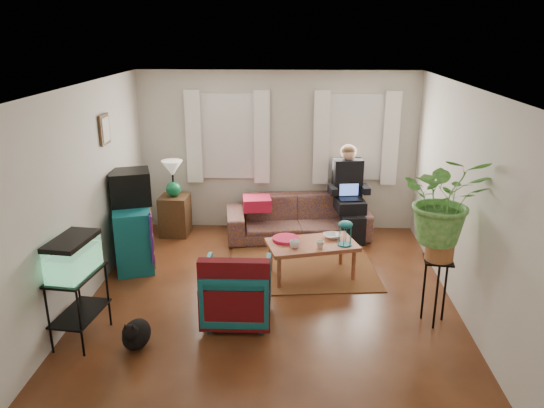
{
  "coord_description": "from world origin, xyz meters",
  "views": [
    {
      "loc": [
        0.28,
        -5.95,
        3.22
      ],
      "look_at": [
        0.0,
        0.4,
        1.1
      ],
      "focal_mm": 35.0,
      "sensor_mm": 36.0,
      "label": 1
    }
  ],
  "objects_px": {
    "plant_stand": "(435,291)",
    "aquarium_stand": "(80,307)",
    "coffee_table": "(311,259)",
    "sofa": "(298,211)",
    "armchair": "(237,289)",
    "side_table": "(175,215)",
    "dresser": "(133,235)"
  },
  "relations": [
    {
      "from": "sofa",
      "to": "coffee_table",
      "type": "height_order",
      "value": "sofa"
    },
    {
      "from": "aquarium_stand",
      "to": "side_table",
      "type": "bearing_deg",
      "value": 90.75
    },
    {
      "from": "side_table",
      "to": "aquarium_stand",
      "type": "xyz_separation_m",
      "value": [
        -0.35,
        -3.1,
        0.06
      ]
    },
    {
      "from": "side_table",
      "to": "plant_stand",
      "type": "height_order",
      "value": "plant_stand"
    },
    {
      "from": "sofa",
      "to": "armchair",
      "type": "xyz_separation_m",
      "value": [
        -0.7,
        -2.59,
        -0.05
      ]
    },
    {
      "from": "side_table",
      "to": "aquarium_stand",
      "type": "bearing_deg",
      "value": -96.45
    },
    {
      "from": "armchair",
      "to": "side_table",
      "type": "bearing_deg",
      "value": -64.2
    },
    {
      "from": "dresser",
      "to": "plant_stand",
      "type": "relative_size",
      "value": 1.24
    },
    {
      "from": "aquarium_stand",
      "to": "armchair",
      "type": "height_order",
      "value": "aquarium_stand"
    },
    {
      "from": "plant_stand",
      "to": "armchair",
      "type": "bearing_deg",
      "value": -179.47
    },
    {
      "from": "armchair",
      "to": "coffee_table",
      "type": "bearing_deg",
      "value": -127.71
    },
    {
      "from": "sofa",
      "to": "plant_stand",
      "type": "distance_m",
      "value": 3.0
    },
    {
      "from": "aquarium_stand",
      "to": "coffee_table",
      "type": "distance_m",
      "value": 3.02
    },
    {
      "from": "side_table",
      "to": "aquarium_stand",
      "type": "distance_m",
      "value": 3.12
    },
    {
      "from": "side_table",
      "to": "plant_stand",
      "type": "xyz_separation_m",
      "value": [
        3.53,
        -2.59,
        0.07
      ]
    },
    {
      "from": "sofa",
      "to": "armchair",
      "type": "height_order",
      "value": "sofa"
    },
    {
      "from": "aquarium_stand",
      "to": "armchair",
      "type": "relative_size",
      "value": 1.0
    },
    {
      "from": "aquarium_stand",
      "to": "coffee_table",
      "type": "bearing_deg",
      "value": 40.3
    },
    {
      "from": "side_table",
      "to": "aquarium_stand",
      "type": "relative_size",
      "value": 0.84
    },
    {
      "from": "plant_stand",
      "to": "aquarium_stand",
      "type": "bearing_deg",
      "value": -172.61
    },
    {
      "from": "plant_stand",
      "to": "side_table",
      "type": "bearing_deg",
      "value": 143.75
    },
    {
      "from": "side_table",
      "to": "armchair",
      "type": "relative_size",
      "value": 0.84
    },
    {
      "from": "aquarium_stand",
      "to": "dresser",
      "type": "bearing_deg",
      "value": 96.91
    },
    {
      "from": "armchair",
      "to": "plant_stand",
      "type": "bearing_deg",
      "value": -179.99
    },
    {
      "from": "sofa",
      "to": "plant_stand",
      "type": "height_order",
      "value": "sofa"
    },
    {
      "from": "dresser",
      "to": "armchair",
      "type": "distance_m",
      "value": 2.19
    },
    {
      "from": "sofa",
      "to": "armchair",
      "type": "bearing_deg",
      "value": -112.9
    },
    {
      "from": "side_table",
      "to": "armchair",
      "type": "distance_m",
      "value": 2.91
    },
    {
      "from": "sofa",
      "to": "dresser",
      "type": "height_order",
      "value": "sofa"
    },
    {
      "from": "side_table",
      "to": "coffee_table",
      "type": "height_order",
      "value": "side_table"
    },
    {
      "from": "side_table",
      "to": "coffee_table",
      "type": "relative_size",
      "value": 0.56
    },
    {
      "from": "dresser",
      "to": "plant_stand",
      "type": "xyz_separation_m",
      "value": [
        3.87,
        -1.43,
        -0.05
      ]
    }
  ]
}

